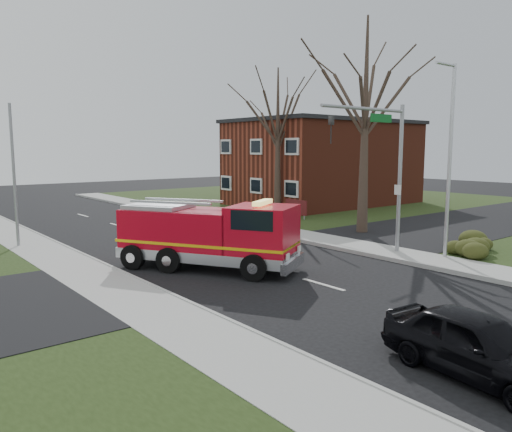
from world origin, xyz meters
TOP-DOWN VIEW (x-y plane):
  - ground at (0.00, 0.00)m, footprint 120.00×120.00m
  - sidewalk_right at (6.20, 0.00)m, footprint 2.40×80.00m
  - sidewalk_left at (-6.20, 0.00)m, footprint 2.40×80.00m
  - cross_street_right at (22.40, 4.00)m, footprint 30.00×8.00m
  - brick_building at (19.00, 18.00)m, footprint 15.40×10.40m
  - health_center_sign at (10.50, 12.50)m, footprint 0.12×2.00m
  - hedge_corner at (9.00, -1.00)m, footprint 2.80×2.00m
  - bare_tree_near at (9.50, 6.00)m, footprint 6.00×6.00m
  - bare_tree_far at (11.00, 15.00)m, footprint 5.25×5.25m
  - traffic_signal_mast at (5.21, 1.50)m, footprint 5.29×0.18m
  - streetlight_pole at (7.14, -0.50)m, footprint 1.48×0.16m
  - utility_pole_far at (-6.80, 14.00)m, footprint 0.14×0.14m
  - fire_engine at (-1.78, 4.60)m, footprint 5.74×7.40m
  - parked_car_maroon at (-2.80, -7.10)m, footprint 2.13×4.37m

SIDE VIEW (x-z plane):
  - ground at x=0.00m, z-range 0.00..0.00m
  - sidewalk_right at x=6.20m, z-range 0.00..0.15m
  - sidewalk_left at x=-6.20m, z-range 0.00..0.15m
  - cross_street_right at x=22.40m, z-range 0.00..0.15m
  - hedge_corner at x=9.00m, z-range 0.13..1.03m
  - parked_car_maroon at x=-2.80m, z-range 0.00..1.44m
  - health_center_sign at x=10.50m, z-range 0.18..1.58m
  - fire_engine at x=-1.78m, z-range -0.14..2.75m
  - utility_pole_far at x=-6.80m, z-range 0.00..7.00m
  - brick_building at x=19.00m, z-range 0.03..7.28m
  - streetlight_pole at x=7.14m, z-range 0.35..8.75m
  - traffic_signal_mast at x=5.21m, z-range 1.31..8.11m
  - bare_tree_far at x=11.00m, z-range 1.24..11.74m
  - bare_tree_near at x=9.50m, z-range 1.41..13.41m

